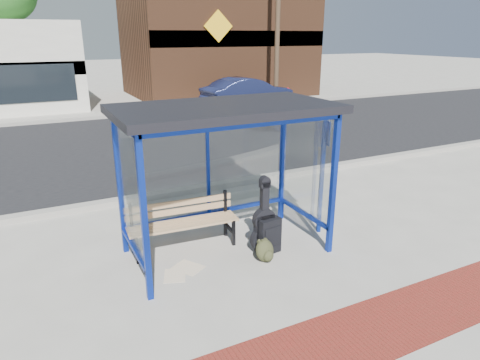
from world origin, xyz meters
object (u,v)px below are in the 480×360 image
parked_car (248,93)px  backpack (265,251)px  guitar_bag (264,226)px  bench (182,221)px  fire_hydrant (288,93)px  suitcase (268,235)px

parked_car → backpack: bearing=146.6°
guitar_bag → parked_car: parked_car is taller
bench → backpack: bench is taller
bench → fire_hydrant: bearing=55.6°
bench → fire_hydrant: (10.75, 13.59, -0.11)m
parked_car → fire_hydrant: (3.23, 1.52, -0.37)m
backpack → suitcase: bearing=47.6°
bench → suitcase: (1.19, -0.79, -0.18)m
bench → parked_car: bearing=62.0°
parked_car → fire_hydrant: size_ratio=6.50×
bench → guitar_bag: size_ratio=1.50×
fire_hydrant → parked_car: bearing=-154.7°
bench → suitcase: size_ratio=2.81×
suitcase → parked_car: parked_car is taller
guitar_bag → backpack: guitar_bag is taller
bench → parked_car: (7.52, 12.07, 0.26)m
backpack → guitar_bag: bearing=61.0°
parked_car → guitar_bag: bearing=146.5°
backpack → parked_car: (6.52, 13.09, 0.57)m
guitar_bag → backpack: (-0.13, -0.29, -0.28)m
parked_car → fire_hydrant: bearing=-71.6°
backpack → parked_car: size_ratio=0.08×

